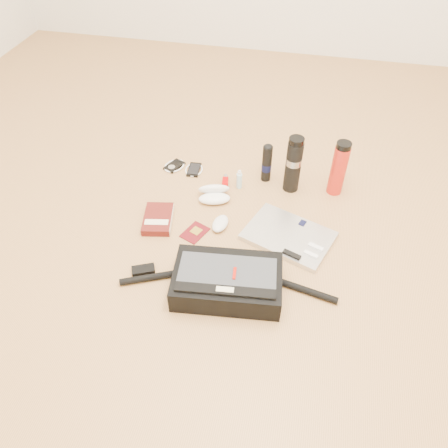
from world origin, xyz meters
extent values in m
plane|color=#AF7E49|center=(0.00, 0.00, 0.00)|extent=(4.00, 4.00, 0.00)
cube|color=black|center=(0.05, -0.22, 0.05)|extent=(0.43, 0.29, 0.10)
cube|color=#31343A|center=(0.05, -0.23, 0.10)|extent=(0.38, 0.22, 0.01)
cube|color=black|center=(0.06, -0.31, 0.11)|extent=(0.36, 0.08, 0.01)
cube|color=beige|center=(0.06, -0.31, 0.11)|extent=(0.07, 0.03, 0.01)
cube|color=#AB0D02|center=(0.07, -0.23, 0.11)|extent=(0.02, 0.05, 0.02)
cylinder|color=black|center=(-0.25, -0.24, 0.01)|extent=(0.24, 0.13, 0.03)
cylinder|color=black|center=(0.34, -0.17, 0.01)|extent=(0.25, 0.08, 0.03)
cube|color=black|center=(-0.30, -0.21, 0.01)|extent=(0.10, 0.08, 0.02)
cube|color=silver|center=(0.25, 0.10, 0.01)|extent=(0.42, 0.36, 0.02)
cube|color=black|center=(0.30, 0.18, 0.03)|extent=(0.04, 0.04, 0.00)
cube|color=silver|center=(0.36, 0.05, 0.03)|extent=(0.07, 0.04, 0.01)
cube|color=white|center=(0.35, 0.00, 0.03)|extent=(0.06, 0.04, 0.01)
cube|color=black|center=(0.27, -0.02, 0.03)|extent=(0.08, 0.05, 0.01)
cube|color=#4F130F|center=(-0.33, 0.08, 0.02)|extent=(0.16, 0.21, 0.03)
cube|color=beige|center=(-0.27, 0.09, 0.02)|extent=(0.04, 0.18, 0.03)
cube|color=#EFE6BC|center=(-0.32, 0.04, 0.03)|extent=(0.11, 0.05, 0.00)
cube|color=#520A0F|center=(-0.15, 0.05, 0.00)|extent=(0.12, 0.14, 0.00)
cube|color=gold|center=(-0.15, 0.05, 0.01)|extent=(0.05, 0.05, 0.00)
ellipsoid|color=silver|center=(-0.06, 0.11, 0.02)|extent=(0.08, 0.12, 0.04)
ellipsoid|color=white|center=(-0.12, 0.26, 0.02)|extent=(0.16, 0.11, 0.04)
ellipsoid|color=white|center=(-0.13, 0.31, 0.04)|extent=(0.16, 0.11, 0.09)
ellipsoid|color=black|center=(-0.14, 0.25, 0.03)|extent=(0.04, 0.04, 0.01)
ellipsoid|color=black|center=(-0.09, 0.27, 0.03)|extent=(0.04, 0.04, 0.01)
cylinder|color=black|center=(-0.12, 0.26, 0.03)|extent=(0.02, 0.01, 0.00)
cube|color=black|center=(-0.38, 0.48, 0.01)|extent=(0.10, 0.12, 0.01)
cylinder|color=#A3A4A6|center=(-0.39, 0.46, 0.01)|extent=(0.05, 0.05, 0.00)
torus|color=white|center=(-0.38, 0.48, 0.01)|extent=(0.12, 0.12, 0.01)
cube|color=black|center=(-0.27, 0.47, 0.00)|extent=(0.07, 0.11, 0.01)
cube|color=black|center=(-0.27, 0.47, 0.01)|extent=(0.06, 0.09, 0.00)
torus|color=white|center=(-0.27, 0.47, 0.01)|extent=(0.09, 0.09, 0.01)
cube|color=#AA0002|center=(-0.10, 0.40, 0.01)|extent=(0.04, 0.06, 0.03)
cube|color=#B7120B|center=(-0.09, 0.36, 0.01)|extent=(0.02, 0.02, 0.02)
cylinder|color=#99999B|center=(-0.10, 0.44, 0.01)|extent=(0.03, 0.04, 0.02)
cylinder|color=#B0E3F4|center=(-0.03, 0.39, 0.04)|extent=(0.03, 0.03, 0.08)
cylinder|color=silver|center=(-0.03, 0.39, 0.09)|extent=(0.02, 0.02, 0.02)
cylinder|color=silver|center=(-0.03, 0.39, 0.10)|extent=(0.01, 0.01, 0.01)
cylinder|color=black|center=(0.09, 0.48, 0.10)|extent=(0.05, 0.05, 0.19)
cylinder|color=black|center=(0.09, 0.48, 0.07)|extent=(0.06, 0.06, 0.04)
ellipsoid|color=black|center=(0.09, 0.48, 0.19)|extent=(0.05, 0.05, 0.02)
cylinder|color=black|center=(0.22, 0.44, 0.13)|extent=(0.09, 0.09, 0.26)
cylinder|color=#9E9FA1|center=(0.22, 0.44, 0.16)|extent=(0.09, 0.09, 0.03)
cylinder|color=black|center=(0.22, 0.44, 0.27)|extent=(0.08, 0.08, 0.03)
cylinder|color=red|center=(0.42, 0.46, 0.12)|extent=(0.09, 0.09, 0.25)
cylinder|color=black|center=(0.42, 0.46, 0.26)|extent=(0.08, 0.08, 0.03)
camera|label=1|loc=(0.25, -1.22, 1.36)|focal=35.00mm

